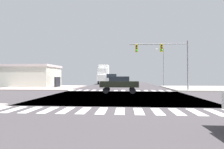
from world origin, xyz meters
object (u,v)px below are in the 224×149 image
at_px(traffic_signal_mast, 165,54).
at_px(box_truck_middle_3, 104,74).
at_px(sedan_crossing_1, 119,83).
at_px(pickup_nearside_1, 112,80).
at_px(street_lamp, 162,63).
at_px(bank_building, 18,76).

bearing_deg(traffic_signal_mast, box_truck_middle_3, 116.41).
height_order(traffic_signal_mast, box_truck_middle_3, traffic_signal_mast).
bearing_deg(sedan_crossing_1, traffic_signal_mast, 122.39).
distance_m(pickup_nearside_1, sedan_crossing_1, 13.80).
xyz_separation_m(street_lamp, pickup_nearside_1, (-9.70, -1.71, -3.18)).
height_order(street_lamp, box_truck_middle_3, street_lamp).
bearing_deg(traffic_signal_mast, street_lamp, 80.37).
relative_size(pickup_nearside_1, box_truck_middle_3, 0.71).
bearing_deg(traffic_signal_mast, pickup_nearside_1, 127.79).
distance_m(traffic_signal_mast, box_truck_middle_3, 24.21).
height_order(bank_building, sedan_crossing_1, bank_building).
xyz_separation_m(sedan_crossing_1, box_truck_middle_3, (-4.84, 25.31, 1.45)).
bearing_deg(sedan_crossing_1, street_lamp, 152.96).
distance_m(bank_building, pickup_nearside_1, 17.64).
height_order(street_lamp, sedan_crossing_1, street_lamp).
relative_size(street_lamp, bank_building, 0.46).
bearing_deg(street_lamp, pickup_nearside_1, -170.01).
distance_m(street_lamp, bank_building, 27.56).
bearing_deg(box_truck_middle_3, sedan_crossing_1, 100.84).
bearing_deg(bank_building, street_lamp, 7.24).
relative_size(street_lamp, box_truck_middle_3, 1.03).
xyz_separation_m(bank_building, sedan_crossing_1, (19.38, -11.93, -0.88)).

